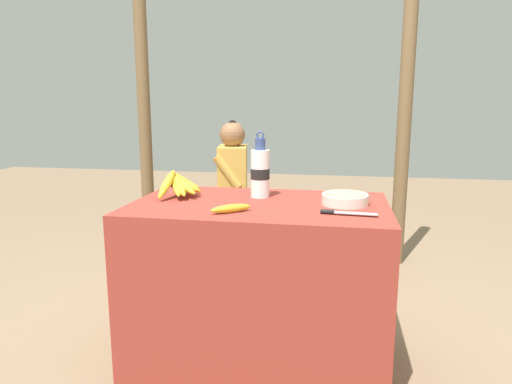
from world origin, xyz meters
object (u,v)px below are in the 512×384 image
support_post_far (404,119)px  wooden_bench (260,222)px  water_bottle (260,172)px  seated_vendor (227,185)px  banana_bunch_green (326,208)px  knife (341,213)px  support_post_near (144,118)px  serving_bowl (345,198)px  loose_banana_front (231,209)px  banana_bunch_ripe (180,184)px

support_post_far → wooden_bench: bearing=-161.4°
water_bottle → support_post_far: 1.69m
seated_vendor → support_post_far: size_ratio=0.50×
water_bottle → banana_bunch_green: bearing=75.4°
wooden_bench → seated_vendor: seated_vendor is taller
water_bottle → support_post_far: support_post_far is taller
knife → support_post_near: (-1.60, 1.75, 0.32)m
wooden_bench → banana_bunch_green: bearing=-0.4°
support_post_far → banana_bunch_green: bearing=-147.6°
support_post_near → serving_bowl: bearing=-43.8°
loose_banana_front → knife: bearing=5.3°
water_bottle → serving_bowl: bearing=-13.6°
seated_vendor → support_post_near: (-0.79, 0.39, 0.47)m
banana_bunch_ripe → water_bottle: bearing=9.8°
banana_bunch_ripe → serving_bowl: size_ratio=1.42×
banana_bunch_green → support_post_far: 0.90m
serving_bowl → seated_vendor: bearing=125.6°
wooden_bench → banana_bunch_green: banana_bunch_green is taller
water_bottle → support_post_near: 1.91m
support_post_near → banana_bunch_ripe: bearing=-61.1°
knife → wooden_bench: size_ratio=0.14×
banana_bunch_green → support_post_far: bearing=32.4°
serving_bowl → support_post_near: (-1.62, 1.55, 0.30)m
serving_bowl → water_bottle: size_ratio=0.66×
knife → support_post_near: 2.40m
loose_banana_front → knife: (0.45, 0.04, -0.01)m
serving_bowl → loose_banana_front: size_ratio=1.27×
wooden_bench → support_post_far: (1.03, 0.35, 0.75)m
serving_bowl → banana_bunch_green: serving_bowl is taller
loose_banana_front → knife: size_ratio=0.71×
serving_bowl → wooden_bench: size_ratio=0.13×
loose_banana_front → wooden_bench: size_ratio=0.10×
knife → seated_vendor: size_ratio=0.21×
loose_banana_front → knife: loose_banana_front is taller
support_post_far → support_post_near: bearing=180.0°
serving_bowl → loose_banana_front: (-0.47, -0.24, -0.01)m
serving_bowl → wooden_bench: (-0.59, 1.21, -0.45)m
seated_vendor → banana_bunch_ripe: bearing=82.8°
banana_bunch_ripe → support_post_near: size_ratio=0.13×
banana_bunch_ripe → banana_bunch_green: 1.40m
banana_bunch_ripe → wooden_bench: bearing=80.8°
banana_bunch_ripe → support_post_far: support_post_far is taller
knife → loose_banana_front: bearing=-170.6°
wooden_bench → banana_bunch_green: (0.48, -0.00, 0.13)m
support_post_near → water_bottle: bearing=-50.0°
seated_vendor → knife: bearing=110.9°
serving_bowl → knife: 0.20m
support_post_near → banana_bunch_green: bearing=-13.1°
water_bottle → loose_banana_front: 0.36m
serving_bowl → seated_vendor: seated_vendor is taller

